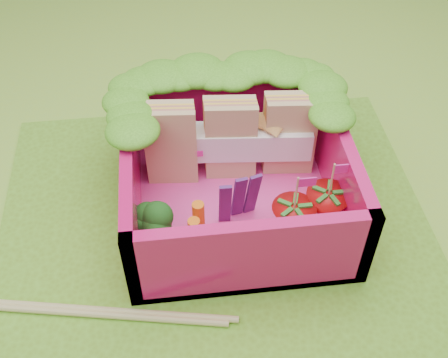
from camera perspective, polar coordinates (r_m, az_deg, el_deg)
name	(u,v)px	position (r m, az deg, el deg)	size (l,w,h in m)	color
ground	(219,251)	(3.34, -0.56, -7.35)	(14.00, 14.00, 0.00)	#9ECE3A
placemat	(219,250)	(3.33, -0.56, -7.20)	(2.60, 2.60, 0.03)	#68A324
bento_floor	(235,203)	(3.51, 1.14, -2.46)	(1.30, 1.30, 0.05)	#F43EA2
bento_box	(236,175)	(3.33, 1.20, 0.40)	(1.30, 1.30, 0.55)	#D81260
lettuce_ruffle	(226,81)	(3.47, 0.22, 9.89)	(1.43, 0.76, 0.11)	#3A8818
sandwich_stack	(231,139)	(3.49, 0.73, 4.09)	(1.07, 0.26, 0.56)	tan
broccoli	(157,221)	(3.15, -6.81, -4.30)	(0.34, 0.34, 0.27)	#61A24E
carrot_sticks	(197,229)	(3.17, -2.78, -5.06)	(0.10, 0.17, 0.29)	orange
purple_wedges	(239,198)	(3.25, 1.52, -1.98)	(0.24, 0.09, 0.38)	#531A5D
strawberry_left	(292,222)	(3.23, 6.97, -4.32)	(0.25, 0.25, 0.49)	red
strawberry_right	(326,208)	(3.32, 10.33, -2.96)	(0.26, 0.26, 0.50)	red
snap_peas	(321,212)	(3.45, 9.82, -3.31)	(0.33, 0.33, 0.05)	#6DBE3C
chopsticks	(47,308)	(3.21, -17.53, -12.43)	(2.02, 0.45, 0.04)	#D0BF72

